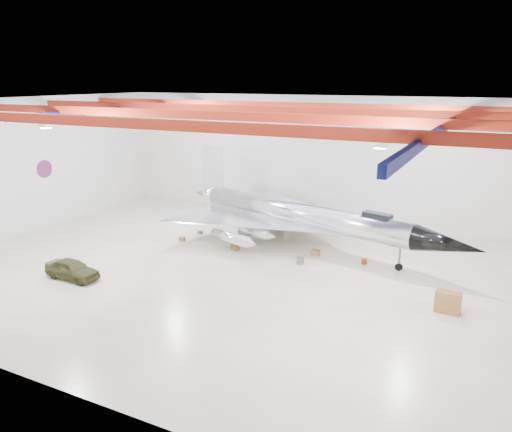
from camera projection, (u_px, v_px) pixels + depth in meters
The scene contains 15 objects.
floor at pixel (241, 271), 33.30m from camera, with size 40.00×40.00×0.00m, color #B7AE92.
wall_back at pixel (319, 158), 44.79m from camera, with size 40.00×40.00×0.00m, color silver.
wall_left at pixel (23, 167), 40.41m from camera, with size 30.00×30.00×0.00m, color silver.
ceiling at pixel (240, 102), 30.37m from camera, with size 40.00×40.00×0.00m, color #0A0F38.
ceiling_structure at pixel (240, 114), 30.55m from camera, with size 39.50×29.50×1.08m.
wall_roundel at pixel (45, 169), 42.24m from camera, with size 1.50×1.50×0.10m, color #B21414.
jet_aircraft at pixel (300, 217), 37.84m from camera, with size 24.79×17.39×6.86m.
jeep at pixel (72, 269), 31.85m from camera, with size 1.53×3.80×1.29m, color #393A1D.
desk at pixel (448, 302), 27.23m from camera, with size 1.33×0.67×1.22m, color brown.
crate_ply at pixel (182, 239), 39.42m from camera, with size 0.45×0.36×0.32m, color olive.
engine_drum at pixel (300, 261), 34.47m from camera, with size 0.53×0.53×0.48m, color #59595B.
parts_bin at pixel (316, 253), 36.18m from camera, with size 0.57×0.46×0.40m, color olive.
crate_small at pixel (200, 232), 41.22m from camera, with size 0.37×0.30×0.26m, color #59595B.
tool_chest at pixel (364, 261), 34.50m from camera, with size 0.39×0.39×0.36m, color maroon.
oil_barrel at pixel (235, 247), 37.32m from camera, with size 0.59×0.47×0.41m, color olive.
Camera 1 is at (14.71, -27.44, 12.42)m, focal length 35.00 mm.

